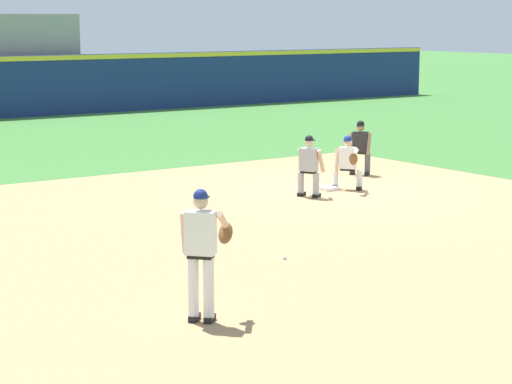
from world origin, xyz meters
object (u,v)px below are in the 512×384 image
(first_base_bag, at_px, (328,189))
(baserunner, at_px, (309,164))
(first_baseman, at_px, (348,160))
(pitcher, at_px, (203,247))
(baseball, at_px, (285,257))
(umpire, at_px, (360,145))

(first_base_bag, height_order, baserunner, baserunner)
(first_base_bag, distance_m, baserunner, 1.28)
(first_base_bag, xyz_separation_m, baserunner, (-0.94, -0.44, 0.75))
(first_baseman, distance_m, baserunner, 1.40)
(baserunner, bearing_deg, pitcher, -136.15)
(baseball, xyz_separation_m, umpire, (7.35, 6.56, 0.76))
(pitcher, bearing_deg, baserunner, 43.85)
(baserunner, bearing_deg, first_base_bag, 24.90)
(first_baseman, bearing_deg, baseball, -138.45)
(baseball, xyz_separation_m, pitcher, (-3.07, -2.26, 1.02))
(umpire, bearing_deg, baseball, -138.25)
(first_base_bag, relative_size, baserunner, 0.26)
(umpire, bearing_deg, pitcher, -139.74)
(pitcher, relative_size, baserunner, 1.27)
(umpire, bearing_deg, first_baseman, -137.64)
(baseball, height_order, pitcher, pitcher)
(first_baseman, relative_size, baserunner, 0.92)
(baserunner, distance_m, umpire, 3.73)
(first_base_bag, relative_size, baseball, 5.14)
(first_base_bag, bearing_deg, baseball, -134.89)
(first_base_bag, distance_m, first_baseman, 0.84)
(pitcher, xyz_separation_m, umpire, (10.42, 8.82, -0.27))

